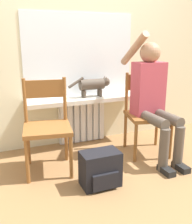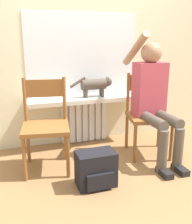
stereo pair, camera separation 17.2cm
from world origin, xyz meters
TOP-DOWN VIEW (x-y plane):
  - ground_plane at (0.00, 0.00)m, footprint 12.00×12.00m
  - wall_with_window at (0.00, 1.23)m, footprint 7.00×0.06m
  - radiator at (0.00, 1.15)m, footprint 0.60×0.08m
  - windowsill at (0.00, 1.04)m, footprint 1.43×0.31m
  - window_glass at (0.00, 1.20)m, footprint 1.37×0.01m
  - chair_left at (-0.57, 0.58)m, footprint 0.52×0.52m
  - chair_right at (0.58, 0.58)m, footprint 0.54×0.54m
  - person at (0.57, 0.46)m, footprint 0.36×1.01m
  - cat at (0.12, 1.04)m, footprint 0.53×0.13m
  - backpack at (-0.20, 0.08)m, footprint 0.35×0.24m

SIDE VIEW (x-z plane):
  - ground_plane at x=0.00m, z-range 0.00..0.00m
  - backpack at x=-0.20m, z-range 0.00..0.32m
  - radiator at x=0.00m, z-range 0.00..0.56m
  - chair_left at x=-0.57m, z-range 0.02..0.93m
  - chair_right at x=0.58m, z-range 0.02..0.93m
  - windowsill at x=0.00m, z-range 0.56..0.61m
  - person at x=0.57m, z-range 0.02..1.39m
  - cat at x=0.12m, z-range 0.63..0.88m
  - window_glass at x=0.00m, z-range 0.61..1.59m
  - wall_with_window at x=0.00m, z-range 0.00..2.70m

